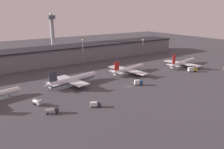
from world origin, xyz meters
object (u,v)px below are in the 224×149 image
Objects in this scene: airplane_3 at (183,63)px; service_vehicle_5 at (138,82)px; service_vehicle_2 at (37,102)px; control_tower at (52,31)px; service_vehicle_3 at (52,110)px; service_vehicle_0 at (192,69)px; airplane_2 at (129,69)px; airplane_1 at (73,80)px; service_vehicle_4 at (95,104)px.

service_vehicle_5 is at bearing -176.44° from airplane_3.
control_tower is at bearing 136.12° from service_vehicle_2.
service_vehicle_0 is at bearing 21.33° from service_vehicle_3.
airplane_2 is 114.40m from control_tower.
airplane_1 is at bearing 103.54° from service_vehicle_2.
service_vehicle_4 is 156.83m from control_tower.
service_vehicle_4 is at bearing -101.71° from control_tower.
service_vehicle_0 is at bearing -40.88° from airplane_2.
service_vehicle_5 is at bearing 64.68° from service_vehicle_2.
service_vehicle_0 is at bearing -130.00° from airplane_3.
airplane_2 is at bearing 170.84° from service_vehicle_0.
airplane_2 is 57.72m from airplane_3.
control_tower reaches higher than airplane_1.
control_tower is (-81.76, 118.27, 24.40)m from airplane_3.
control_tower is (53.18, 146.06, 25.86)m from service_vehicle_3.
airplane_2 is (50.48, 1.46, -0.36)m from airplane_1.
service_vehicle_0 is at bearing 33.89° from service_vehicle_4.
service_vehicle_0 is 125.66m from service_vehicle_3.
control_tower is (-72.07, 135.91, 25.47)m from service_vehicle_0.
airplane_1 is 115.91m from control_tower.
service_vehicle_4 is at bearing 2.80° from service_vehicle_3.
airplane_2 is at bearing 62.43° from service_vehicle_4.
control_tower is (25.69, 110.46, 23.97)m from airplane_1.
service_vehicle_3 is 22.45m from service_vehicle_4.
airplane_3 is at bearing 40.17° from service_vehicle_5.
airplane_3 is at bearing 81.72° from service_vehicle_0.
airplane_1 is 101.04m from service_vehicle_0.
airplane_3 is (107.45, -7.81, -0.44)m from airplane_1.
control_tower is at bearing 120.14° from service_vehicle_5.
airplane_3 is 1.01× the size of control_tower.
service_vehicle_4 is at bearing -174.89° from airplane_3.
service_vehicle_5 is at bearing -85.23° from control_tower.
airplane_3 is at bearing -15.39° from airplane_1.
airplane_1 is at bearing 164.61° from airplane_3.
service_vehicle_2 reaches higher than service_vehicle_4.
service_vehicle_3 is at bearing -179.60° from airplane_3.
service_vehicle_3 is 65.26m from service_vehicle_5.
control_tower is (-11.43, 136.85, 25.53)m from service_vehicle_5.
service_vehicle_3 is at bearing -146.52° from service_vehicle_5.
control_tower reaches higher than service_vehicle_2.
service_vehicle_2 is 68.04m from service_vehicle_5.
service_vehicle_2 is at bearing -157.05° from airplane_1.
service_vehicle_2 is 15.10m from service_vehicle_3.
service_vehicle_2 is 0.98× the size of service_vehicle_5.
airplane_1 is 7.43× the size of service_vehicle_4.
control_tower is at bearing 103.64° from service_vehicle_4.
service_vehicle_3 is at bearing -154.88° from service_vehicle_0.
service_vehicle_5 is at bearing -126.86° from airplane_2.
airplane_2 is 6.08× the size of service_vehicle_3.
airplane_2 reaches higher than service_vehicle_2.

